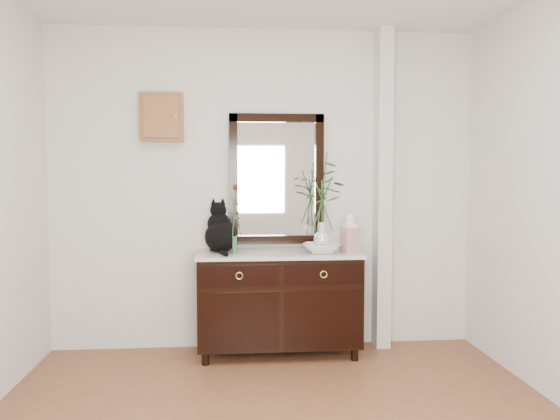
{
  "coord_description": "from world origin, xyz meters",
  "views": [
    {
      "loc": [
        -0.27,
        -2.65,
        1.49
      ],
      "look_at": [
        0.1,
        1.63,
        1.2
      ],
      "focal_mm": 35.0,
      "sensor_mm": 36.0,
      "label": 1
    }
  ],
  "objects": [
    {
      "name": "sideboard",
      "position": [
        0.1,
        1.73,
        0.47
      ],
      "size": [
        1.33,
        0.52,
        0.82
      ],
      "color": "black",
      "rests_on": "ground"
    },
    {
      "name": "wall_back",
      "position": [
        0.0,
        1.98,
        1.35
      ],
      "size": [
        3.6,
        0.04,
        2.7
      ],
      "primitive_type": "cube",
      "color": "silver",
      "rests_on": "ground"
    },
    {
      "name": "ginger_jar",
      "position": [
        0.67,
        1.67,
        1.01
      ],
      "size": [
        0.15,
        0.15,
        0.33
      ],
      "primitive_type": null,
      "rotation": [
        0.0,
        0.0,
        0.3
      ],
      "color": "silver",
      "rests_on": "sideboard"
    },
    {
      "name": "cat",
      "position": [
        -0.37,
        1.78,
        1.06
      ],
      "size": [
        0.38,
        0.42,
        0.41
      ],
      "primitive_type": null,
      "rotation": [
        0.0,
        0.0,
        0.27
      ],
      "color": "black",
      "rests_on": "sideboard"
    },
    {
      "name": "wall_mirror",
      "position": [
        0.1,
        1.97,
        1.44
      ],
      "size": [
        0.8,
        0.06,
        1.1
      ],
      "color": "black",
      "rests_on": "wall_back"
    },
    {
      "name": "pilaster",
      "position": [
        1.0,
        1.9,
        1.35
      ],
      "size": [
        0.12,
        0.2,
        2.7
      ],
      "primitive_type": "cube",
      "color": "silver",
      "rests_on": "ground"
    },
    {
      "name": "vase_branches",
      "position": [
        0.44,
        1.66,
        1.27
      ],
      "size": [
        0.43,
        0.43,
        0.8
      ],
      "primitive_type": null,
      "rotation": [
        0.0,
        0.0,
        0.14
      ],
      "color": "silver",
      "rests_on": "lotus_bowl"
    },
    {
      "name": "bud_vase_rose",
      "position": [
        -0.26,
        1.66,
        1.13
      ],
      "size": [
        0.09,
        0.09,
        0.55
      ],
      "primitive_type": null,
      "rotation": [
        0.0,
        0.0,
        -0.4
      ],
      "color": "#306D3E",
      "rests_on": "sideboard"
    },
    {
      "name": "lotus_bowl",
      "position": [
        0.44,
        1.66,
        0.89
      ],
      "size": [
        0.33,
        0.33,
        0.07
      ],
      "primitive_type": "imported",
      "rotation": [
        0.0,
        0.0,
        -0.09
      ],
      "color": "silver",
      "rests_on": "sideboard"
    },
    {
      "name": "key_cabinet",
      "position": [
        -0.85,
        1.94,
        1.95
      ],
      "size": [
        0.35,
        0.1,
        0.4
      ],
      "primitive_type": "cube",
      "color": "brown",
      "rests_on": "wall_back"
    }
  ]
}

